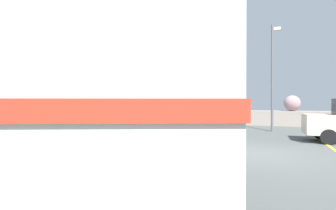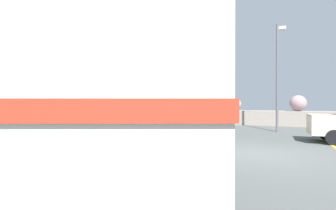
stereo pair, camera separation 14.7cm
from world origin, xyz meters
The scene contains 5 objects.
ground centered at (0.00, 0.00, 0.01)m, with size 32.00×26.00×0.02m.
breakwater centered at (0.02, 11.80, 0.63)m, with size 31.36×2.14×2.25m.
vintage_coach centered at (-2.60, -3.22, 2.05)m, with size 5.69×8.81×3.70m.
second_coach centered at (-6.87, -3.70, 2.05)m, with size 6.63×8.51×3.70m.
lamp_post centered at (0.61, 7.24, 3.54)m, with size 0.54×0.81×6.27m.
Camera 2 is at (0.51, -8.63, 1.69)m, focal length 26.69 mm.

